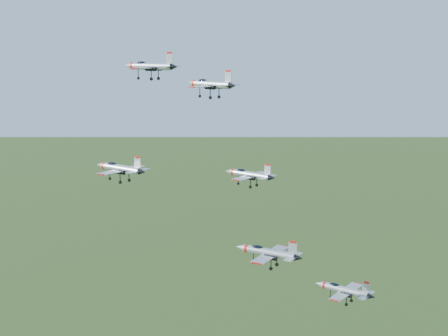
% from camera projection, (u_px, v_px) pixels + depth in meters
% --- Properties ---
extents(jet_lead, '(13.69, 11.29, 3.66)m').
position_uv_depth(jet_lead, '(150.00, 66.00, 128.02)').
color(jet_lead, '#B1B7BF').
extents(jet_left_high, '(12.62, 10.73, 3.43)m').
position_uv_depth(jet_left_high, '(210.00, 84.00, 116.34)').
color(jet_left_high, '#B1B7BF').
extents(jet_right_high, '(10.94, 9.15, 2.93)m').
position_uv_depth(jet_right_high, '(120.00, 168.00, 99.23)').
color(jet_right_high, '#B1B7BF').
extents(jet_left_low, '(11.53, 9.67, 3.09)m').
position_uv_depth(jet_left_low, '(249.00, 174.00, 117.36)').
color(jet_left_low, '#B1B7BF').
extents(jet_right_low, '(12.17, 10.05, 3.25)m').
position_uv_depth(jet_right_low, '(268.00, 252.00, 101.00)').
color(jet_right_low, '#B1B7BF').
extents(jet_trail, '(11.57, 9.67, 3.09)m').
position_uv_depth(jet_trail, '(344.00, 290.00, 109.63)').
color(jet_trail, '#B1B7BF').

